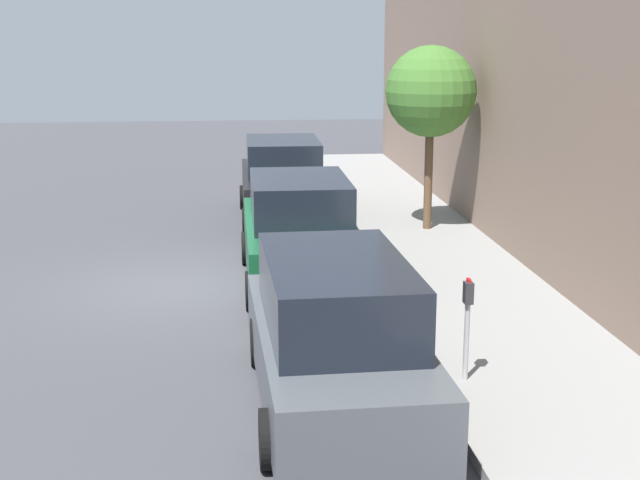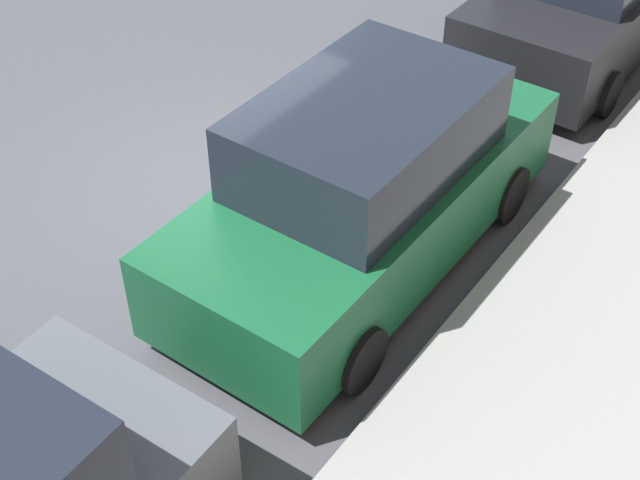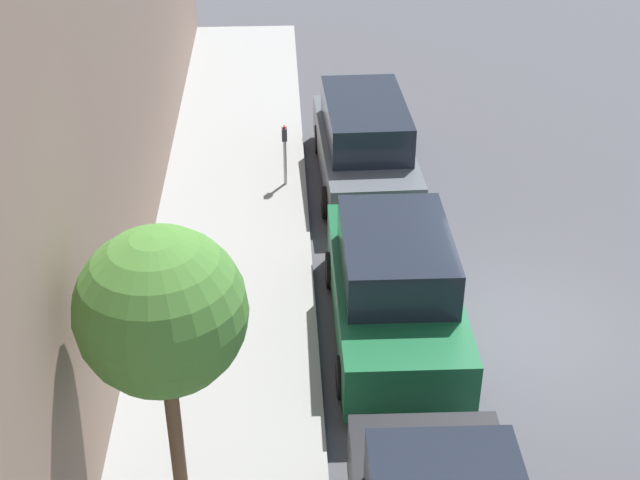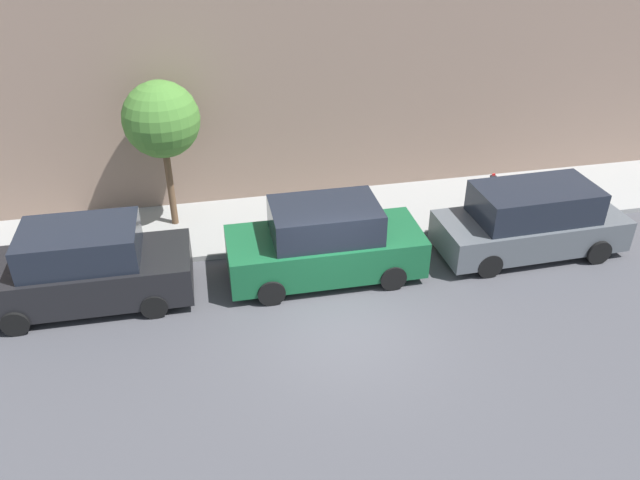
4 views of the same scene
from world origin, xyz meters
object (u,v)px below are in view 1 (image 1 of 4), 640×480
(parked_suv_third, at_px, (283,182))
(fire_hydrant, at_px, (332,179))
(street_tree, at_px, (431,92))
(parked_minivan_nearest, at_px, (336,336))
(parking_meter_near, at_px, (467,318))
(parked_suv_second, at_px, (300,234))

(parked_suv_third, relative_size, fire_hydrant, 7.00)
(street_tree, bearing_deg, parked_suv_third, 147.67)
(parked_minivan_nearest, bearing_deg, parking_meter_near, 10.45)
(street_tree, bearing_deg, parked_suv_second, -131.34)
(parked_suv_third, height_order, street_tree, street_tree)
(parked_minivan_nearest, distance_m, parked_suv_third, 11.20)
(parked_suv_third, distance_m, parking_meter_near, 11.00)
(parked_suv_third, relative_size, parking_meter_near, 3.53)
(parked_suv_second, height_order, parked_suv_third, same)
(parked_suv_second, height_order, parking_meter_near, parked_suv_second)
(parked_minivan_nearest, xyz_separation_m, street_tree, (3.24, 9.20, 2.31))
(parked_minivan_nearest, xyz_separation_m, parked_suv_second, (0.02, 5.53, 0.01))
(parked_minivan_nearest, distance_m, street_tree, 10.02)
(parked_minivan_nearest, relative_size, parking_meter_near, 3.62)
(parked_suv_second, relative_size, parked_suv_third, 1.00)
(parked_minivan_nearest, distance_m, parking_meter_near, 1.77)
(parked_minivan_nearest, relative_size, parked_suv_third, 1.02)
(parking_meter_near, xyz_separation_m, fire_hydrant, (-0.10, 13.83, -0.50))
(parked_minivan_nearest, bearing_deg, street_tree, 70.57)
(parked_suv_second, xyz_separation_m, street_tree, (3.22, 3.66, 2.30))
(parked_suv_second, bearing_deg, parked_minivan_nearest, -90.22)
(parking_meter_near, xyz_separation_m, street_tree, (1.50, 8.88, 2.24))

